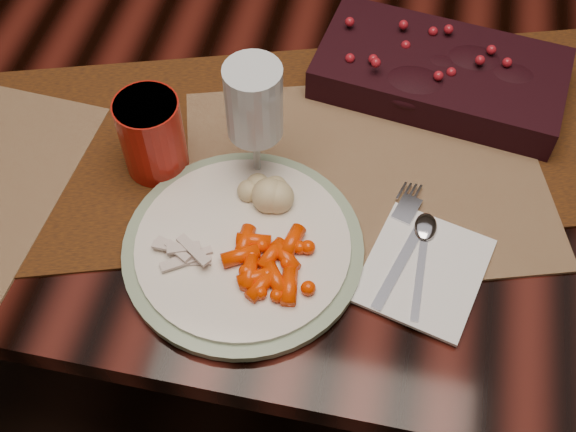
% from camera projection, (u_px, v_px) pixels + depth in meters
% --- Properties ---
extents(floor, '(5.00, 5.00, 0.00)m').
position_uv_depth(floor, '(307.00, 313.00, 1.70)').
color(floor, black).
rests_on(floor, ground).
extents(dining_table, '(1.80, 1.00, 0.75)m').
position_uv_depth(dining_table, '(311.00, 223.00, 1.39)').
color(dining_table, black).
rests_on(dining_table, floor).
extents(table_runner, '(1.81, 0.90, 0.00)m').
position_uv_depth(table_runner, '(339.00, 138.00, 1.02)').
color(table_runner, '#331C0B').
rests_on(table_runner, dining_table).
extents(centerpiece, '(0.38, 0.23, 0.07)m').
position_uv_depth(centerpiece, '(441.00, 69.00, 1.04)').
color(centerpiece, black).
rests_on(centerpiece, table_runner).
extents(placemat_main, '(0.56, 0.48, 0.00)m').
position_uv_depth(placemat_main, '(366.00, 176.00, 0.98)').
color(placemat_main, '#905A3A').
rests_on(placemat_main, dining_table).
extents(dinner_plate, '(0.39, 0.39, 0.02)m').
position_uv_depth(dinner_plate, '(243.00, 247.00, 0.90)').
color(dinner_plate, silver).
rests_on(dinner_plate, placemat_main).
extents(baby_carrots, '(0.13, 0.12, 0.02)m').
position_uv_depth(baby_carrots, '(258.00, 261.00, 0.87)').
color(baby_carrots, '#E93300').
rests_on(baby_carrots, dinner_plate).
extents(mashed_potatoes, '(0.09, 0.09, 0.04)m').
position_uv_depth(mashed_potatoes, '(263.00, 191.00, 0.92)').
color(mashed_potatoes, beige).
rests_on(mashed_potatoes, dinner_plate).
extents(turkey_shreds, '(0.08, 0.07, 0.02)m').
position_uv_depth(turkey_shreds, '(180.00, 258.00, 0.87)').
color(turkey_shreds, tan).
rests_on(turkey_shreds, dinner_plate).
extents(napkin, '(0.17, 0.19, 0.01)m').
position_uv_depth(napkin, '(424.00, 270.00, 0.89)').
color(napkin, white).
rests_on(napkin, placemat_main).
extents(fork, '(0.08, 0.17, 0.00)m').
position_uv_depth(fork, '(401.00, 251.00, 0.90)').
color(fork, '#B3B2D2').
rests_on(fork, napkin).
extents(spoon, '(0.03, 0.15, 0.00)m').
position_uv_depth(spoon, '(421.00, 263.00, 0.89)').
color(spoon, silver).
rests_on(spoon, napkin).
extents(red_cup, '(0.10, 0.10, 0.12)m').
position_uv_depth(red_cup, '(152.00, 135.00, 0.94)').
color(red_cup, '#9F150C').
rests_on(red_cup, placemat_main).
extents(wine_glass, '(0.08, 0.08, 0.20)m').
position_uv_depth(wine_glass, '(255.00, 128.00, 0.90)').
color(wine_glass, silver).
rests_on(wine_glass, dining_table).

